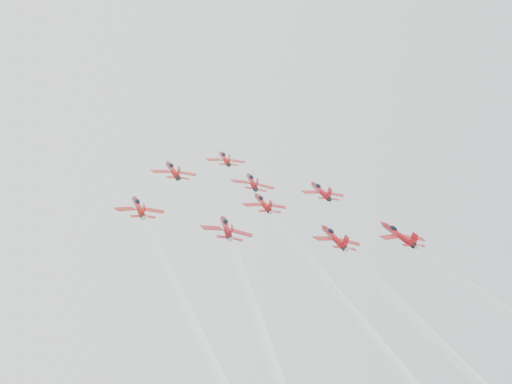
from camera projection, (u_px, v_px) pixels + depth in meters
name	position (u px, v px, depth m)	size (l,w,h in m)	color
jet_lead	(225.00, 158.00, 172.52)	(9.81, 11.97, 9.41)	#AC1810
jet_row2_left	(173.00, 170.00, 153.32)	(10.06, 12.28, 9.65)	#A7160F
jet_row2_center	(252.00, 182.00, 156.59)	(9.98, 12.17, 9.57)	maroon
jet_row2_right	(321.00, 191.00, 160.43)	(10.20, 12.45, 9.78)	#A40F19
jet_center	(341.00, 305.00, 101.53)	(9.18, 79.77, 62.30)	#A2100F
jet_rear_farleft	(171.00, 327.00, 85.56)	(8.96, 77.87, 60.82)	#A1160F
jet_rear_left	(307.00, 369.00, 81.94)	(9.40, 81.69, 63.81)	maroon
jet_rear_right	(461.00, 374.00, 88.07)	(9.43, 81.94, 64.00)	#A00F12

